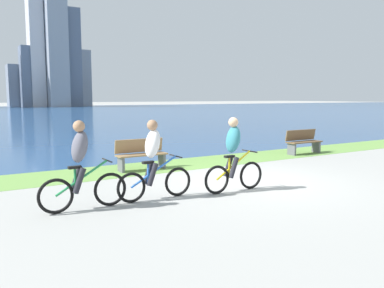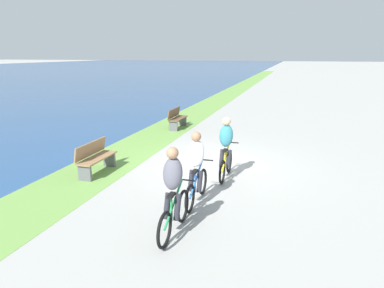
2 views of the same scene
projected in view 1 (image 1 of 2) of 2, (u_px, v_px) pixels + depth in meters
ground_plane at (247, 182)px, 10.02m from camera, size 300.00×300.00×0.00m
grass_strip_bayside at (184, 164)px, 12.65m from camera, size 120.00×2.04×0.01m
bay_water_surface at (7, 114)px, 49.69m from camera, size 300.00×85.58×0.00m
cyclist_lead at (233, 155)px, 8.89m from camera, size 1.60×0.52×1.68m
cyclist_trailing at (153, 160)px, 8.19m from camera, size 1.70×0.52×1.66m
cyclist_distant_rear at (81, 166)px, 7.42m from camera, size 1.70×0.52×1.70m
bench_near_path at (141, 154)px, 11.64m from camera, size 1.50×0.47×0.90m
bench_far_along_path at (303, 142)px, 14.90m from camera, size 1.50×0.47×0.90m
city_skyline_far_shore at (1, 54)px, 79.60m from camera, size 45.75×11.21×27.88m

